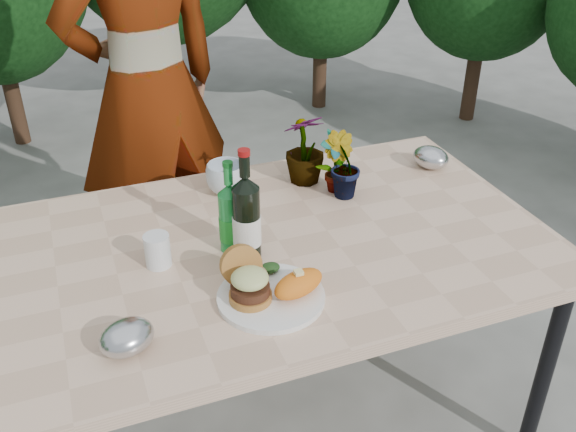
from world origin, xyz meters
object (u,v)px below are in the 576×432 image
object	(u,v)px
dinner_plate	(271,297)
wine_bottle	(247,219)
person	(148,89)
patio_table	(279,256)

from	to	relation	value
dinner_plate	wine_bottle	world-z (taller)	wine_bottle
person	dinner_plate	bearing A→B (deg)	73.73
patio_table	wine_bottle	size ratio (longest dim) A/B	4.83
patio_table	dinner_plate	distance (m)	0.28
patio_table	wine_bottle	xyz separation A→B (m)	(-0.11, -0.04, 0.18)
dinner_plate	wine_bottle	xyz separation A→B (m)	(0.00, 0.21, 0.11)
person	wine_bottle	bearing A→B (deg)	74.99
dinner_plate	wine_bottle	distance (m)	0.24
dinner_plate	wine_bottle	bearing A→B (deg)	88.73
patio_table	person	size ratio (longest dim) A/B	0.85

